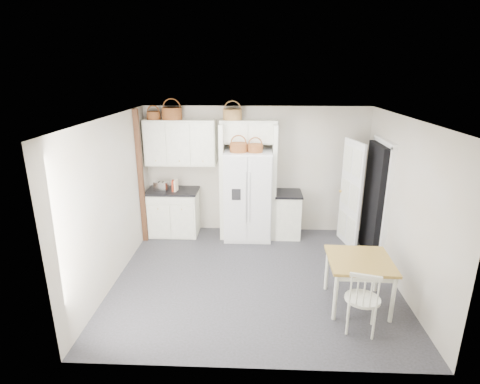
{
  "coord_description": "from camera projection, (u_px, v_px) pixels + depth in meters",
  "views": [
    {
      "loc": [
        -0.01,
        -5.46,
        3.25
      ],
      "look_at": [
        -0.26,
        0.4,
        1.35
      ],
      "focal_mm": 28.0,
      "sensor_mm": 36.0,
      "label": 1
    }
  ],
  "objects": [
    {
      "name": "floor",
      "position": [
        254.0,
        277.0,
        6.19
      ],
      "size": [
        4.5,
        4.5,
        0.0
      ],
      "primitive_type": "plane",
      "color": "#282829",
      "rests_on": "ground"
    },
    {
      "name": "ceiling",
      "position": [
        257.0,
        118.0,
        5.38
      ],
      "size": [
        4.5,
        4.5,
        0.0
      ],
      "primitive_type": "plane",
      "color": "white",
      "rests_on": "wall_back"
    },
    {
      "name": "wall_back",
      "position": [
        256.0,
        170.0,
        7.69
      ],
      "size": [
        4.5,
        0.0,
        4.5
      ],
      "primitive_type": "plane",
      "rotation": [
        1.57,
        0.0,
        0.0
      ],
      "color": "tan",
      "rests_on": "floor"
    },
    {
      "name": "wall_left",
      "position": [
        112.0,
        201.0,
        5.88
      ],
      "size": [
        0.0,
        4.0,
        4.0
      ],
      "primitive_type": "plane",
      "rotation": [
        1.57,
        0.0,
        1.57
      ],
      "color": "tan",
      "rests_on": "floor"
    },
    {
      "name": "wall_right",
      "position": [
        403.0,
        205.0,
        5.69
      ],
      "size": [
        0.0,
        4.0,
        4.0
      ],
      "primitive_type": "plane",
      "rotation": [
        1.57,
        0.0,
        -1.57
      ],
      "color": "tan",
      "rests_on": "floor"
    },
    {
      "name": "refrigerator",
      "position": [
        248.0,
        195.0,
        7.45
      ],
      "size": [
        0.92,
        0.74,
        1.78
      ],
      "primitive_type": "cube",
      "color": "silver",
      "rests_on": "floor"
    },
    {
      "name": "base_cab_left",
      "position": [
        174.0,
        213.0,
        7.73
      ],
      "size": [
        0.99,
        0.62,
        0.92
      ],
      "primitive_type": "cube",
      "color": "beige",
      "rests_on": "floor"
    },
    {
      "name": "base_cab_right",
      "position": [
        287.0,
        215.0,
        7.64
      ],
      "size": [
        0.51,
        0.61,
        0.89
      ],
      "primitive_type": "cube",
      "color": "beige",
      "rests_on": "floor"
    },
    {
      "name": "dining_table",
      "position": [
        358.0,
        282.0,
        5.36
      ],
      "size": [
        0.9,
        0.9,
        0.73
      ],
      "primitive_type": "cube",
      "rotation": [
        0.0,
        0.0,
        -0.03
      ],
      "color": "olive",
      "rests_on": "floor"
    },
    {
      "name": "windsor_chair",
      "position": [
        363.0,
        299.0,
        4.8
      ],
      "size": [
        0.54,
        0.51,
        0.92
      ],
      "primitive_type": "cube",
      "rotation": [
        0.0,
        0.0,
        -0.26
      ],
      "color": "beige",
      "rests_on": "floor"
    },
    {
      "name": "counter_left",
      "position": [
        173.0,
        191.0,
        7.58
      ],
      "size": [
        1.03,
        0.67,
        0.04
      ],
      "primitive_type": "cube",
      "color": "black",
      "rests_on": "base_cab_left"
    },
    {
      "name": "counter_right",
      "position": [
        288.0,
        193.0,
        7.49
      ],
      "size": [
        0.55,
        0.65,
        0.04
      ],
      "primitive_type": "cube",
      "color": "black",
      "rests_on": "base_cab_right"
    },
    {
      "name": "toaster",
      "position": [
        161.0,
        186.0,
        7.48
      ],
      "size": [
        0.29,
        0.21,
        0.18
      ],
      "primitive_type": "cube",
      "rotation": [
        0.0,
        0.0,
        -0.23
      ],
      "color": "silver",
      "rests_on": "counter_left"
    },
    {
      "name": "cookbook_red",
      "position": [
        173.0,
        186.0,
        7.46
      ],
      "size": [
        0.04,
        0.15,
        0.22
      ],
      "primitive_type": "cube",
      "rotation": [
        0.0,
        0.0,
        0.08
      ],
      "color": "#A72B11",
      "rests_on": "counter_left"
    },
    {
      "name": "cookbook_cream",
      "position": [
        176.0,
        186.0,
        7.46
      ],
      "size": [
        0.06,
        0.16,
        0.23
      ],
      "primitive_type": "cube",
      "rotation": [
        0.0,
        0.0,
        -0.17
      ],
      "color": "beige",
      "rests_on": "counter_left"
    },
    {
      "name": "basket_upper_a",
      "position": [
        154.0,
        116.0,
        7.26
      ],
      "size": [
        0.27,
        0.27,
        0.15
      ],
      "primitive_type": "cylinder",
      "color": "brown",
      "rests_on": "upper_cabinet"
    },
    {
      "name": "basket_upper_b",
      "position": [
        172.0,
        114.0,
        7.23
      ],
      "size": [
        0.39,
        0.39,
        0.23
      ],
      "primitive_type": "cylinder",
      "color": "brown",
      "rests_on": "upper_cabinet"
    },
    {
      "name": "basket_bridge_a",
      "position": [
        232.0,
        114.0,
        7.19
      ],
      "size": [
        0.36,
        0.36,
        0.2
      ],
      "primitive_type": "cylinder",
      "color": "brown",
      "rests_on": "bridge_cabinet"
    },
    {
      "name": "basket_fridge_a",
      "position": [
        239.0,
        147.0,
        7.06
      ],
      "size": [
        0.33,
        0.33,
        0.18
      ],
      "primitive_type": "cylinder",
      "color": "brown",
      "rests_on": "refrigerator"
    },
    {
      "name": "basket_fridge_b",
      "position": [
        255.0,
        148.0,
        7.05
      ],
      "size": [
        0.29,
        0.29,
        0.16
      ],
      "primitive_type": "cylinder",
      "color": "brown",
      "rests_on": "refrigerator"
    },
    {
      "name": "upper_cabinet",
      "position": [
        180.0,
        143.0,
        7.4
      ],
      "size": [
        1.4,
        0.34,
        0.9
      ],
      "primitive_type": "cube",
      "color": "beige",
      "rests_on": "wall_back"
    },
    {
      "name": "bridge_cabinet",
      "position": [
        249.0,
        132.0,
        7.28
      ],
      "size": [
        1.12,
        0.34,
        0.45
      ],
      "primitive_type": "cube",
      "color": "beige",
      "rests_on": "wall_back"
    },
    {
      "name": "fridge_panel_left",
      "position": [
        223.0,
        181.0,
        7.47
      ],
      "size": [
        0.08,
        0.6,
        2.3
      ],
      "primitive_type": "cube",
      "color": "beige",
      "rests_on": "floor"
    },
    {
      "name": "fridge_panel_right",
      "position": [
        274.0,
        182.0,
        7.43
      ],
      "size": [
        0.08,
        0.6,
        2.3
      ],
      "primitive_type": "cube",
      "color": "beige",
      "rests_on": "floor"
    },
    {
      "name": "trim_post",
      "position": [
        141.0,
        178.0,
        7.16
      ],
      "size": [
        0.09,
        0.09,
        2.6
      ],
      "primitive_type": "cube",
      "color": "#391B0E",
      "rests_on": "floor"
    },
    {
      "name": "doorway_void",
      "position": [
        375.0,
        201.0,
        6.73
      ],
      "size": [
        0.18,
        0.85,
        2.05
      ],
      "primitive_type": "cube",
      "color": "black",
      "rests_on": "floor"
    },
    {
      "name": "door_slab",
      "position": [
        351.0,
        194.0,
        7.07
      ],
      "size": [
        0.21,
        0.79,
        2.05
      ],
      "primitive_type": "cube",
      "rotation": [
        0.0,
        0.0,
        -1.36
      ],
      "color": "white",
      "rests_on": "floor"
    }
  ]
}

